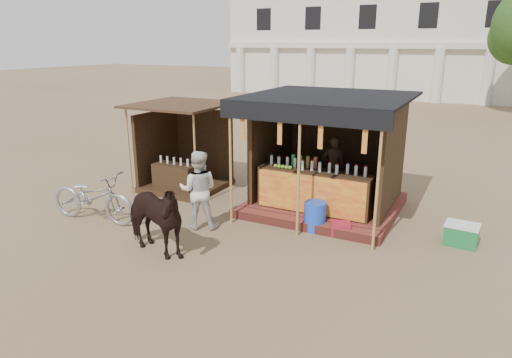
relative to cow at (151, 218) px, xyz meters
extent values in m
plane|color=#846B4C|center=(1.14, 0.53, -0.74)|extent=(120.00, 120.00, 0.00)
cube|color=brown|center=(2.14, 4.03, -0.63)|extent=(3.40, 2.80, 0.22)
cube|color=brown|center=(2.14, 2.48, -0.64)|extent=(3.40, 0.35, 0.20)
cube|color=#3C2916|center=(2.14, 3.08, -0.05)|extent=(2.60, 0.55, 0.95)
cube|color=red|center=(2.14, 2.79, -0.05)|extent=(2.50, 0.02, 0.88)
cube|color=#3C2916|center=(2.14, 5.28, 0.73)|extent=(3.00, 0.12, 2.50)
cube|color=#3C2916|center=(0.64, 4.03, 0.73)|extent=(0.12, 2.50, 2.50)
cube|color=#3C2916|center=(3.64, 4.03, 0.73)|extent=(0.12, 2.50, 2.50)
cube|color=black|center=(2.14, 3.83, 2.01)|extent=(3.60, 3.60, 0.06)
cube|color=black|center=(2.14, 2.05, 1.83)|extent=(3.60, 0.06, 0.36)
cylinder|color=tan|center=(0.54, 2.08, 0.63)|extent=(0.06, 0.06, 2.75)
cylinder|color=tan|center=(2.14, 2.08, 0.63)|extent=(0.06, 0.06, 2.75)
cylinder|color=tan|center=(3.74, 2.08, 0.63)|extent=(0.06, 0.06, 2.75)
cube|color=red|center=(0.84, 2.08, 1.46)|extent=(0.10, 0.02, 0.55)
cube|color=red|center=(1.70, 2.08, 1.46)|extent=(0.10, 0.02, 0.55)
cube|color=red|center=(2.57, 2.08, 1.46)|extent=(0.10, 0.02, 0.55)
cube|color=red|center=(3.44, 2.08, 1.46)|extent=(0.10, 0.02, 0.55)
imported|color=black|center=(2.23, 4.13, 0.26)|extent=(0.66, 0.54, 1.56)
cube|color=#3C2916|center=(-1.86, 3.73, -0.67)|extent=(2.00, 2.00, 0.15)
cube|color=#3C2916|center=(-1.86, 4.68, 0.31)|extent=(1.90, 0.10, 2.10)
cube|color=#3C2916|center=(-2.81, 3.73, 0.31)|extent=(0.10, 1.90, 2.10)
cube|color=#472D19|center=(-1.86, 3.63, 1.61)|extent=(2.40, 2.40, 0.06)
cylinder|color=tan|center=(-2.91, 2.68, 0.43)|extent=(0.05, 0.05, 2.35)
cylinder|color=tan|center=(-0.81, 2.68, 0.43)|extent=(0.05, 0.05, 2.35)
cube|color=#3C2916|center=(-1.86, 3.23, -0.34)|extent=(1.20, 0.50, 0.80)
imported|color=black|center=(0.00, 0.00, 0.00)|extent=(1.88, 1.14, 1.48)
imported|color=#9E9EA6|center=(-2.31, 0.74, -0.17)|extent=(2.25, 0.97, 1.15)
imported|color=silver|center=(0.05, 1.51, 0.13)|extent=(1.04, 0.95, 1.74)
cylinder|color=blue|center=(2.37, 2.53, -0.42)|extent=(0.57, 0.57, 0.64)
cube|color=#A51B2D|center=(2.95, 2.53, -0.61)|extent=(0.50, 0.48, 0.27)
cube|color=#197438|center=(5.26, 3.13, -0.54)|extent=(0.65, 0.46, 0.40)
cube|color=white|center=(5.26, 3.13, -0.31)|extent=(0.67, 0.48, 0.06)
cube|color=silver|center=(-0.86, 30.53, 3.26)|extent=(26.00, 7.00, 8.00)
cube|color=silver|center=(-0.86, 26.93, 2.96)|extent=(26.00, 0.50, 0.40)
cylinder|color=silver|center=(-12.86, 26.93, 1.06)|extent=(0.70, 0.70, 3.60)
cylinder|color=silver|center=(-9.86, 26.93, 1.06)|extent=(0.70, 0.70, 3.60)
cylinder|color=silver|center=(-6.86, 26.93, 1.06)|extent=(0.70, 0.70, 3.60)
cylinder|color=silver|center=(-3.86, 26.93, 1.06)|extent=(0.70, 0.70, 3.60)
cylinder|color=silver|center=(-0.86, 26.93, 1.06)|extent=(0.70, 0.70, 3.60)
cylinder|color=silver|center=(2.14, 26.93, 1.06)|extent=(0.70, 0.70, 3.60)
cylinder|color=silver|center=(5.14, 26.93, 1.06)|extent=(0.70, 0.70, 3.60)
camera|label=1|loc=(5.41, -6.27, 3.19)|focal=32.00mm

